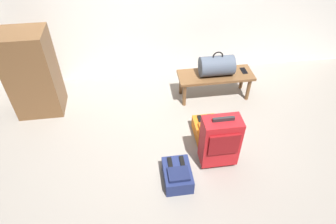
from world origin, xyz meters
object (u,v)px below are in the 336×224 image
object	(u,v)px
backpack_orange	(206,130)
backpack_navy	(177,175)
suitcase_upright_red	(220,141)
side_cabinet	(32,74)
duffel_bag_slate	(217,66)
cell_phone	(244,71)
bench	(215,78)

from	to	relation	value
backpack_orange	backpack_navy	xyz separation A→B (m)	(-0.45, -0.60, 0.00)
backpack_orange	suitcase_upright_red	bearing A→B (deg)	-87.03
suitcase_upright_red	backpack_navy	world-z (taller)	suitcase_upright_red
backpack_orange	side_cabinet	distance (m)	2.22
duffel_bag_slate	backpack_orange	distance (m)	0.89
cell_phone	bench	bearing A→B (deg)	-176.56
cell_phone	backpack_navy	distance (m)	1.78
side_cabinet	cell_phone	bearing A→B (deg)	-0.77
bench	duffel_bag_slate	world-z (taller)	duffel_bag_slate
suitcase_upright_red	backpack_orange	world-z (taller)	suitcase_upright_red
backpack_orange	side_cabinet	world-z (taller)	side_cabinet
bench	cell_phone	size ratio (longest dim) A/B	6.94
backpack_orange	backpack_navy	bearing A→B (deg)	-126.96
backpack_navy	bench	bearing A→B (deg)	61.26
backpack_navy	side_cabinet	distance (m)	2.15
duffel_bag_slate	backpack_navy	bearing A→B (deg)	-118.65
duffel_bag_slate	backpack_orange	world-z (taller)	duffel_bag_slate
backpack_orange	backpack_navy	world-z (taller)	same
duffel_bag_slate	bench	bearing A→B (deg)	-0.00
duffel_bag_slate	side_cabinet	world-z (taller)	side_cabinet
cell_phone	backpack_navy	xyz separation A→B (m)	(-1.12, -1.36, -0.28)
cell_phone	backpack_orange	world-z (taller)	cell_phone
duffel_bag_slate	cell_phone	distance (m)	0.41
duffel_bag_slate	backpack_navy	size ratio (longest dim) A/B	1.16
bench	backpack_orange	bearing A→B (deg)	-110.93
cell_phone	side_cabinet	size ratio (longest dim) A/B	0.13
cell_phone	backpack_orange	bearing A→B (deg)	-131.56
duffel_bag_slate	side_cabinet	xyz separation A→B (m)	(-2.30, 0.06, 0.05)
cell_phone	suitcase_upright_red	xyz separation A→B (m)	(-0.65, -1.18, -0.03)
bench	suitcase_upright_red	size ratio (longest dim) A/B	1.51
bench	backpack_navy	size ratio (longest dim) A/B	2.63
side_cabinet	bench	bearing A→B (deg)	-1.49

